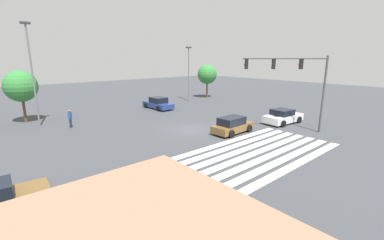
% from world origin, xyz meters
% --- Properties ---
extents(ground_plane, '(110.93, 110.93, 0.00)m').
position_xyz_m(ground_plane, '(0.00, 0.00, 0.00)').
color(ground_plane, '#3D3F44').
extents(crosswalk_markings, '(11.69, 6.30, 0.01)m').
position_xyz_m(crosswalk_markings, '(0.00, -7.49, 0.00)').
color(crosswalk_markings, silver).
rests_on(crosswalk_markings, ground_plane).
extents(traffic_signal_mast, '(5.13, 5.13, 6.68)m').
position_xyz_m(traffic_signal_mast, '(6.35, -6.35, 4.98)').
color(traffic_signal_mast, '#47474C').
rests_on(traffic_signal_mast, ground_plane).
extents(car_0, '(4.50, 2.44, 1.45)m').
position_xyz_m(car_0, '(8.58, -4.18, 0.67)').
color(car_0, silver).
rests_on(car_0, ground_plane).
extents(car_2, '(4.17, 2.05, 1.46)m').
position_xyz_m(car_2, '(2.00, -3.16, 0.69)').
color(car_2, brown).
rests_on(car_2, ground_plane).
extents(car_3, '(2.20, 4.72, 1.52)m').
position_xyz_m(car_3, '(3.20, 10.52, 0.69)').
color(car_3, navy).
rests_on(car_3, ground_plane).
extents(pedestrian, '(0.41, 0.41, 1.74)m').
position_xyz_m(pedestrian, '(-8.34, 8.04, 0.98)').
color(pedestrian, '#232842').
rests_on(pedestrian, ground_plane).
extents(street_light_pole_a, '(0.80, 0.36, 8.09)m').
position_xyz_m(street_light_pole_a, '(10.21, 12.65, 4.84)').
color(street_light_pole_a, slate).
rests_on(street_light_pole_a, ground_plane).
extents(street_light_pole_b, '(0.80, 0.36, 9.62)m').
position_xyz_m(street_light_pole_b, '(-10.48, 10.62, 5.64)').
color(street_light_pole_b, slate).
rests_on(street_light_pole_b, ground_plane).
extents(tree_corner_a, '(3.17, 3.17, 5.44)m').
position_xyz_m(tree_corner_a, '(14.85, 13.45, 3.84)').
color(tree_corner_a, brown).
rests_on(tree_corner_a, ground_plane).
extents(tree_corner_b, '(3.14, 3.14, 5.28)m').
position_xyz_m(tree_corner_b, '(-11.22, 13.36, 3.70)').
color(tree_corner_b, brown).
rests_on(tree_corner_b, ground_plane).
extents(fire_hydrant, '(0.22, 0.22, 0.86)m').
position_xyz_m(fire_hydrant, '(-7.10, -8.07, 0.43)').
color(fire_hydrant, red).
rests_on(fire_hydrant, ground_plane).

